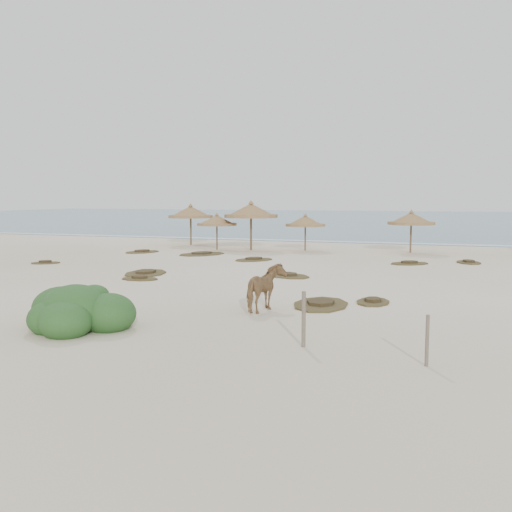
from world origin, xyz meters
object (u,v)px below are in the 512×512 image
object	(u,v)px
horse	(265,288)
palapa_0	(191,213)
palapa_1	(217,221)
bush	(77,312)

from	to	relation	value
horse	palapa_0	bearing A→B (deg)	-51.99
palapa_1	horse	bearing A→B (deg)	-62.93
palapa_0	bush	bearing A→B (deg)	-70.87
palapa_1	bush	xyz separation A→B (m)	(5.37, -21.92, -1.43)
palapa_0	horse	world-z (taller)	palapa_0
bush	palapa_1	bearing A→B (deg)	103.76
palapa_0	palapa_1	size ratio (longest dim) A/B	1.23
palapa_1	palapa_0	bearing A→B (deg)	139.30
palapa_1	bush	bearing A→B (deg)	-76.24
palapa_0	bush	distance (m)	26.16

